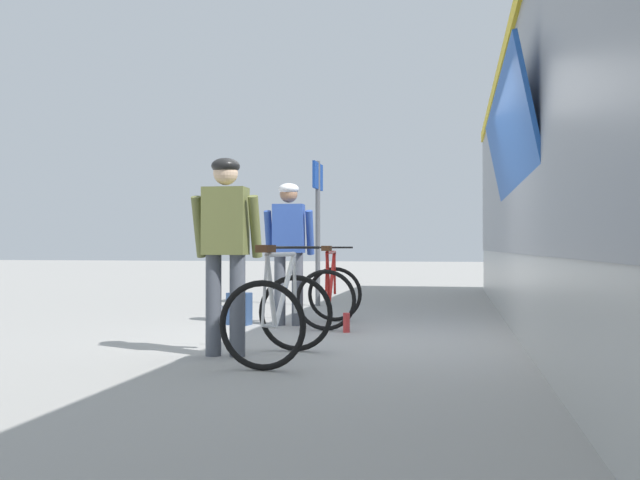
% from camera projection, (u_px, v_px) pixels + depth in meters
% --- Properties ---
extents(ground_plane, '(80.00, 80.00, 0.00)m').
position_uv_depth(ground_plane, '(372.00, 341.00, 7.05)').
color(ground_plane, '#A09E99').
extents(cyclist_near_in_blue, '(0.63, 0.34, 1.76)m').
position_uv_depth(cyclist_near_in_blue, '(289.00, 240.00, 8.48)').
color(cyclist_near_in_blue, '#4C515B').
rests_on(cyclist_near_in_blue, ground).
extents(cyclist_far_in_olive, '(0.62, 0.33, 1.76)m').
position_uv_depth(cyclist_far_in_olive, '(226.00, 237.00, 6.09)').
color(cyclist_far_in_olive, '#4C515B').
rests_on(cyclist_far_in_olive, ground).
extents(bicycle_near_red, '(0.78, 1.12, 0.99)m').
position_uv_depth(bicycle_near_red, '(330.00, 293.00, 8.43)').
color(bicycle_near_red, black).
rests_on(bicycle_near_red, ground).
extents(bicycle_far_white, '(0.74, 1.09, 0.99)m').
position_uv_depth(bicycle_far_white, '(280.00, 313.00, 5.85)').
color(bicycle_far_white, black).
rests_on(bicycle_far_white, ground).
extents(backpack_on_platform, '(0.30, 0.22, 0.40)m').
position_uv_depth(backpack_on_platform, '(239.00, 309.00, 8.53)').
color(backpack_on_platform, navy).
rests_on(backpack_on_platform, ground).
extents(water_bottle_near_the_bikes, '(0.08, 0.08, 0.22)m').
position_uv_depth(water_bottle_near_the_bikes, '(346.00, 323.00, 7.77)').
color(water_bottle_near_the_bikes, red).
rests_on(water_bottle_near_the_bikes, ground).
extents(water_bottle_by_the_backpack, '(0.07, 0.07, 0.24)m').
position_uv_depth(water_bottle_by_the_backpack, '(221.00, 315.00, 8.56)').
color(water_bottle_by_the_backpack, silver).
rests_on(water_bottle_by_the_backpack, ground).
extents(platform_sign_post, '(0.08, 0.70, 2.40)m').
position_uv_depth(platform_sign_post, '(318.00, 208.00, 11.35)').
color(platform_sign_post, '#595B60').
rests_on(platform_sign_post, ground).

